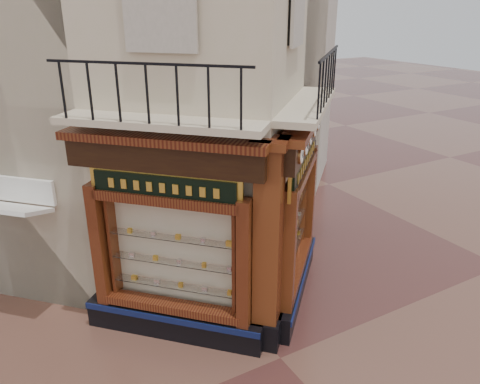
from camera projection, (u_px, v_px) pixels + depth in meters
ground at (280, 358)px, 8.46m from camera, size 80.00×80.00×0.00m
main_building at (144, 3)px, 11.22m from camera, size 11.31×11.31×12.00m
neighbour_left at (24, 24)px, 12.27m from camera, size 11.31×11.31×11.00m
neighbour_right at (196, 21)px, 14.54m from camera, size 11.31×11.31×11.00m
shopfront_left at (169, 244)px, 8.35m from camera, size 2.86×2.86×3.98m
shopfront_right at (297, 212)px, 9.64m from camera, size 2.86×2.86×3.98m
corner_pilaster at (268, 252)px, 8.14m from camera, size 0.85×0.85×3.98m
balcony at (240, 112)px, 8.10m from camera, size 5.94×2.97×1.03m
clock_a at (301, 154)px, 7.82m from camera, size 0.27×0.27×0.33m
clock_b at (306, 145)px, 8.34m from camera, size 0.31×0.31×0.38m
clock_c at (310, 137)px, 8.85m from camera, size 0.27×0.27×0.33m
clock_d at (314, 129)px, 9.46m from camera, size 0.28×0.28×0.35m
clock_e at (318, 122)px, 10.02m from camera, size 0.29×0.29×0.36m
awning at (30, 316)px, 9.61m from camera, size 1.54×1.54×0.31m
signboard_left at (164, 187)px, 7.87m from camera, size 2.00×2.00×0.53m
signboard_right at (304, 160)px, 9.21m from camera, size 2.24×2.24×0.60m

